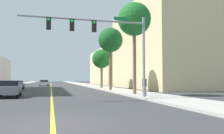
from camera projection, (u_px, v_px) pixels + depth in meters
ground at (51, 86)px, 48.29m from camera, size 192.00×192.00×0.00m
sidewalk_left at (8, 86)px, 46.15m from camera, size 3.74×168.00×0.15m
sidewalk_right at (90, 86)px, 50.43m from camera, size 3.74×168.00×0.15m
lane_marking_center at (51, 86)px, 48.29m from camera, size 0.16×144.00×0.01m
building_right_near at (172, 48)px, 39.01m from camera, size 15.11×21.96×13.70m
building_right_far at (125, 67)px, 64.81m from camera, size 15.80×24.85×9.53m
traffic_signal_mast at (105, 36)px, 17.03m from camera, size 9.30×0.36×6.17m
palm_near at (134, 20)px, 21.60m from camera, size 3.13×3.13×8.58m
palm_mid at (111, 41)px, 28.86m from camera, size 3.07×3.07×7.81m
palm_far at (102, 59)px, 36.30m from camera, size 3.01×3.01×6.06m
car_silver at (44, 83)px, 50.86m from camera, size 2.09×4.56×1.29m
car_gray at (9, 88)px, 19.29m from camera, size 2.00×4.06×1.40m
car_blue at (15, 85)px, 32.22m from camera, size 1.95×4.66×1.31m
pedestrian at (144, 86)px, 18.88m from camera, size 0.38×0.38×1.61m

